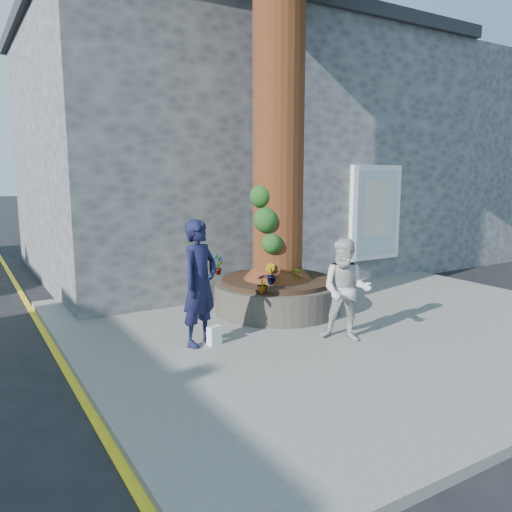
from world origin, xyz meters
TOP-DOWN VIEW (x-y plane):
  - ground at (0.00, 0.00)m, footprint 120.00×120.00m
  - pavement at (1.50, 1.00)m, footprint 9.00×8.00m
  - yellow_line at (-3.05, 1.00)m, footprint 0.10×30.00m
  - stone_shop at (2.50, 7.20)m, footprint 10.30×8.30m
  - neighbour_shop at (10.50, 7.20)m, footprint 6.00×8.00m
  - planter at (0.80, 2.00)m, footprint 2.30×2.30m
  - man at (-1.19, 1.04)m, footprint 0.80×0.70m
  - woman at (0.76, 0.09)m, footprint 0.94×0.95m
  - shopping_bag at (-1.03, 0.92)m, footprint 0.22×0.17m
  - plant_a at (0.02, 2.85)m, footprint 0.25×0.21m
  - plant_b at (0.40, 1.62)m, footprint 0.24×0.24m
  - plant_c at (-0.05, 1.15)m, footprint 0.18×0.18m
  - plant_d at (0.88, 1.50)m, footprint 0.36×0.37m

SIDE VIEW (x-z plane):
  - ground at x=0.00m, z-range 0.00..0.00m
  - yellow_line at x=-3.05m, z-range 0.00..0.01m
  - pavement at x=1.50m, z-range 0.00..0.12m
  - shopping_bag at x=-1.03m, z-range 0.12..0.40m
  - planter at x=0.80m, z-range 0.11..0.71m
  - plant_d at x=0.88m, z-range 0.72..1.03m
  - plant_c at x=-0.05m, z-range 0.72..1.04m
  - woman at x=0.76m, z-range 0.12..1.66m
  - plant_b at x=0.40m, z-range 0.72..1.09m
  - plant_a at x=0.02m, z-range 0.72..1.12m
  - man at x=-1.19m, z-range 0.12..1.96m
  - neighbour_shop at x=10.50m, z-range 0.00..6.00m
  - stone_shop at x=2.50m, z-range 0.01..6.31m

